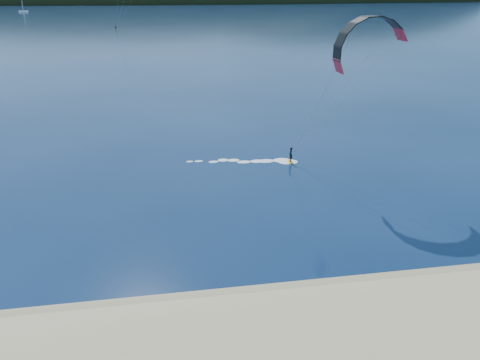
# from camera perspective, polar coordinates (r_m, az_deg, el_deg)

# --- Properties ---
(wet_sand) EXTENTS (220.00, 2.50, 0.10)m
(wet_sand) POSITION_cam_1_polar(r_m,az_deg,el_deg) (25.92, -3.51, -15.23)
(wet_sand) COLOR #998559
(wet_sand) RESTS_ON ground
(headland) EXTENTS (1200.00, 310.00, 140.00)m
(headland) POSITION_cam_1_polar(r_m,az_deg,el_deg) (761.36, -9.74, 21.11)
(headland) COLOR black
(headland) RESTS_ON ground
(kitesurfer_near) EXTENTS (19.52, 6.92, 13.99)m
(kitesurfer_near) POSITION_cam_1_polar(r_m,az_deg,el_deg) (41.72, 15.08, 14.36)
(kitesurfer_near) COLOR orange
(kitesurfer_near) RESTS_ON ground
(kitesurfer_far) EXTENTS (9.24, 6.05, 14.39)m
(kitesurfer_far) POSITION_cam_1_polar(r_m,az_deg,el_deg) (215.74, -14.28, 20.96)
(kitesurfer_far) COLOR orange
(kitesurfer_far) RESTS_ON ground
(sailboat) EXTENTS (7.60, 4.73, 10.57)m
(sailboat) POSITION_cam_1_polar(r_m,az_deg,el_deg) (434.61, -25.52, 18.57)
(sailboat) COLOR white
(sailboat) RESTS_ON ground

